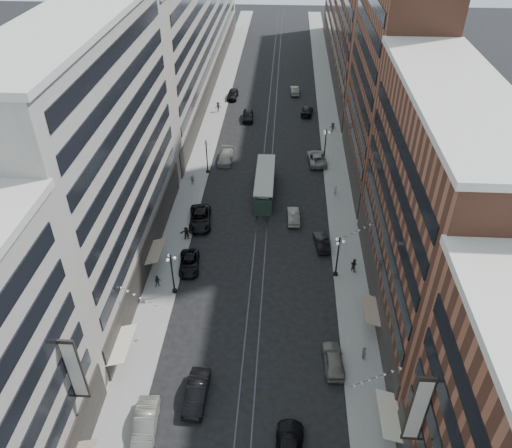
% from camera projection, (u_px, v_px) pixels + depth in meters
% --- Properties ---
extents(ground, '(220.00, 220.00, 0.00)m').
position_uv_depth(ground, '(268.00, 159.00, 82.03)').
color(ground, black).
rests_on(ground, ground).
extents(sidewalk_west, '(4.00, 180.00, 0.15)m').
position_uv_depth(sidewalk_west, '(210.00, 131.00, 90.60)').
color(sidewalk_west, gray).
rests_on(sidewalk_west, ground).
extents(sidewalk_east, '(4.00, 180.00, 0.15)m').
position_uv_depth(sidewalk_east, '(331.00, 134.00, 89.52)').
color(sidewalk_east, gray).
rests_on(sidewalk_east, ground).
extents(rail_west, '(0.12, 180.00, 0.02)m').
position_uv_depth(rail_west, '(266.00, 133.00, 90.13)').
color(rail_west, '#2D2D33').
rests_on(rail_west, ground).
extents(rail_east, '(0.12, 180.00, 0.02)m').
position_uv_depth(rail_east, '(274.00, 133.00, 90.06)').
color(rail_east, '#2D2D33').
rests_on(rail_east, ground).
extents(building_west_mid, '(8.00, 36.00, 28.00)m').
position_uv_depth(building_west_mid, '(99.00, 161.00, 52.84)').
color(building_west_mid, '#9E988C').
rests_on(building_west_mid, ground).
extents(building_west_far, '(8.00, 90.00, 26.00)m').
position_uv_depth(building_west_far, '(195.00, 19.00, 104.28)').
color(building_west_far, '#9E988C').
rests_on(building_west_far, ground).
extents(building_east_mid, '(8.00, 30.00, 24.00)m').
position_uv_depth(building_east_mid, '(430.00, 214.00, 48.30)').
color(building_east_mid, brown).
rests_on(building_east_mid, ground).
extents(building_east_tower, '(8.00, 26.00, 42.00)m').
position_uv_depth(building_east_tower, '(397.00, 37.00, 65.61)').
color(building_east_tower, brown).
rests_on(building_east_tower, ground).
extents(building_east_far, '(8.00, 72.00, 24.00)m').
position_uv_depth(building_east_far, '(353.00, 16.00, 110.46)').
color(building_east_far, brown).
rests_on(building_east_far, ground).
extents(lamppost_sw_far, '(1.03, 1.14, 5.52)m').
position_uv_depth(lamppost_sw_far, '(172.00, 272.00, 54.83)').
color(lamppost_sw_far, black).
rests_on(lamppost_sw_far, sidewalk_west).
extents(lamppost_sw_mid, '(1.03, 1.14, 5.52)m').
position_uv_depth(lamppost_sw_mid, '(207.00, 155.00, 76.63)').
color(lamppost_sw_mid, black).
rests_on(lamppost_sw_mid, sidewalk_west).
extents(lamppost_se_far, '(1.03, 1.14, 5.52)m').
position_uv_depth(lamppost_se_far, '(338.00, 256.00, 57.15)').
color(lamppost_se_far, black).
rests_on(lamppost_se_far, sidewalk_east).
extents(lamppost_se_mid, '(1.03, 1.14, 5.52)m').
position_uv_depth(lamppost_se_mid, '(325.00, 144.00, 79.76)').
color(lamppost_se_mid, black).
rests_on(lamppost_se_mid, sidewalk_east).
extents(streetcar, '(2.64, 11.93, 3.30)m').
position_uv_depth(streetcar, '(265.00, 185.00, 72.74)').
color(streetcar, '#24392B').
rests_on(streetcar, ground).
extents(car_1, '(2.22, 5.30, 1.70)m').
position_uv_depth(car_1, '(145.00, 424.00, 42.51)').
color(car_1, slate).
rests_on(car_1, ground).
extents(car_2, '(2.88, 5.22, 1.38)m').
position_uv_depth(car_2, '(189.00, 263.00, 59.77)').
color(car_2, black).
rests_on(car_2, ground).
extents(car_4, '(2.20, 4.86, 1.62)m').
position_uv_depth(car_4, '(333.00, 360.00, 48.01)').
color(car_4, '#66655B').
rests_on(car_4, ground).
extents(car_5, '(1.98, 5.25, 1.71)m').
position_uv_depth(car_5, '(197.00, 393.00, 44.98)').
color(car_5, black).
rests_on(car_5, ground).
extents(pedestrian_2, '(0.81, 0.57, 1.50)m').
position_uv_depth(pedestrian_2, '(158.00, 281.00, 56.89)').
color(pedestrian_2, black).
rests_on(pedestrian_2, sidewalk_west).
extents(pedestrian_4, '(0.62, 1.02, 1.61)m').
position_uv_depth(pedestrian_4, '(364.00, 353.00, 48.51)').
color(pedestrian_4, '#9B9581').
rests_on(pedestrian_4, sidewalk_east).
extents(car_7, '(3.54, 6.42, 1.70)m').
position_uv_depth(car_7, '(200.00, 218.00, 67.03)').
color(car_7, black).
rests_on(car_7, ground).
extents(car_8, '(2.26, 5.45, 1.58)m').
position_uv_depth(car_8, '(226.00, 157.00, 81.12)').
color(car_8, gray).
rests_on(car_8, ground).
extents(car_9, '(2.20, 5.14, 1.73)m').
position_uv_depth(car_9, '(233.00, 94.00, 102.73)').
color(car_9, black).
rests_on(car_9, ground).
extents(car_10, '(2.11, 4.52, 1.44)m').
position_uv_depth(car_10, '(321.00, 242.00, 63.08)').
color(car_10, black).
rests_on(car_10, ground).
extents(car_11, '(3.25, 6.13, 1.64)m').
position_uv_depth(car_11, '(317.00, 158.00, 80.71)').
color(car_11, gray).
rests_on(car_11, ground).
extents(car_12, '(2.62, 5.23, 1.46)m').
position_uv_depth(car_12, '(307.00, 111.00, 96.24)').
color(car_12, black).
rests_on(car_12, ground).
extents(car_13, '(2.28, 5.12, 1.71)m').
position_uv_depth(car_13, '(248.00, 115.00, 94.18)').
color(car_13, black).
rests_on(car_13, ground).
extents(car_14, '(1.94, 4.86, 1.57)m').
position_uv_depth(car_14, '(295.00, 90.00, 104.73)').
color(car_14, slate).
rests_on(car_14, ground).
extents(pedestrian_5, '(1.71, 0.56, 1.82)m').
position_uv_depth(pedestrian_5, '(186.00, 233.00, 64.00)').
color(pedestrian_5, black).
rests_on(pedestrian_5, sidewalk_west).
extents(pedestrian_6, '(0.99, 0.57, 1.58)m').
position_uv_depth(pedestrian_6, '(193.00, 180.00, 75.00)').
color(pedestrian_6, gray).
rests_on(pedestrian_6, sidewalk_west).
extents(pedestrian_7, '(0.94, 0.96, 1.79)m').
position_uv_depth(pedestrian_7, '(354.00, 265.00, 58.97)').
color(pedestrian_7, black).
rests_on(pedestrian_7, sidewalk_east).
extents(pedestrian_8, '(0.80, 0.76, 1.83)m').
position_uv_depth(pedestrian_8, '(335.00, 190.00, 72.47)').
color(pedestrian_8, beige).
rests_on(pedestrian_8, sidewalk_east).
extents(pedestrian_9, '(1.23, 0.90, 1.76)m').
position_uv_depth(pedestrian_9, '(333.00, 127.00, 89.52)').
color(pedestrian_9, black).
rests_on(pedestrian_9, sidewalk_east).
extents(car_extra_0, '(1.78, 4.56, 1.48)m').
position_uv_depth(car_extra_0, '(293.00, 216.00, 67.63)').
color(car_extra_0, '#646159').
rests_on(car_extra_0, ground).
extents(pedestrian_extra_0, '(1.27, 0.65, 1.89)m').
position_uv_depth(pedestrian_extra_0, '(218.00, 107.00, 96.90)').
color(pedestrian_extra_0, black).
rests_on(pedestrian_extra_0, sidewalk_west).
extents(pedestrian_extra_2, '(0.71, 1.19, 1.73)m').
position_uv_depth(pedestrian_extra_2, '(186.00, 232.00, 64.26)').
color(pedestrian_extra_2, '#AFA491').
rests_on(pedestrian_extra_2, sidewalk_west).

